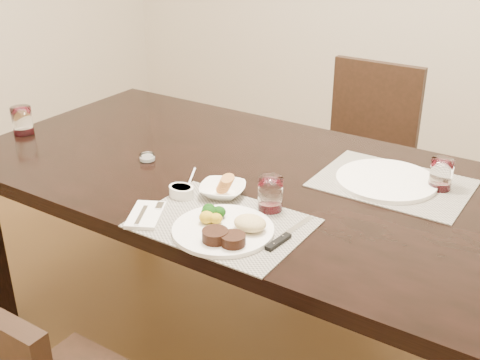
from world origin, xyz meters
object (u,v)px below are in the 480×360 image
Objects in this scene: cracker_bowl at (223,189)px; far_plate at (386,180)px; steak_knife at (283,238)px; chair_far at (363,152)px; dinner_plate at (226,229)px; wine_glass_near at (270,195)px.

far_plate is (0.38, 0.35, -0.01)m from cracker_bowl.
far_plate is at bearing 43.03° from cracker_bowl.
far_plate is at bearing 84.27° from steak_knife.
chair_far reaches higher than far_plate.
chair_far is 4.07× the size of steak_knife.
far_plate is (0.24, 0.54, -0.01)m from dinner_plate.
cracker_bowl is 0.52m from far_plate.
chair_far is 9.13× the size of wine_glass_near.
wine_glass_near is 0.42m from far_plate.
dinner_plate reaches higher than far_plate.
chair_far is at bearing 98.15° from wine_glass_near.
dinner_plate is 1.55× the size of cracker_bowl.
far_plate is (0.22, 0.35, -0.04)m from wine_glass_near.
far_plate is at bearing 58.79° from wine_glass_near.
steak_knife is at bearing -47.71° from wine_glass_near.
chair_far reaches higher than steak_knife.
dinner_plate is 0.87× the size of far_plate.
dinner_plate is 0.59m from far_plate.
steak_knife is 2.24× the size of wine_glass_near.
cracker_bowl is (-0.14, 0.18, 0.00)m from dinner_plate.
cracker_bowl reaches higher than far_plate.
far_plate reaches higher than steak_knife.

